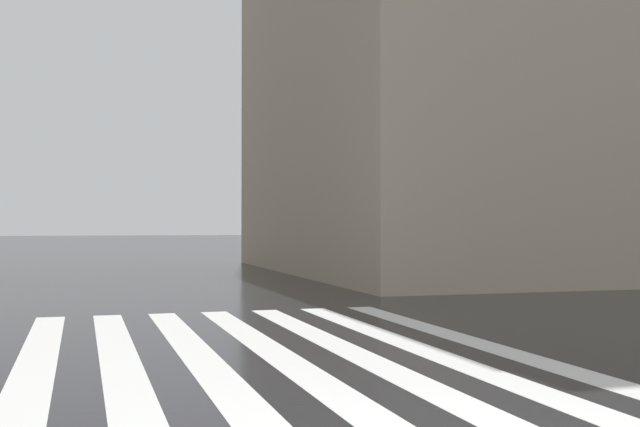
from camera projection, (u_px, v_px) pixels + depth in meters
The scene contains 1 object.
zebra_crossing at pixel (303, 372), 9.15m from camera, with size 13.00×6.50×0.01m.
Camera 1 is at (-4.84, 2.94, 1.73)m, focal length 44.41 mm.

